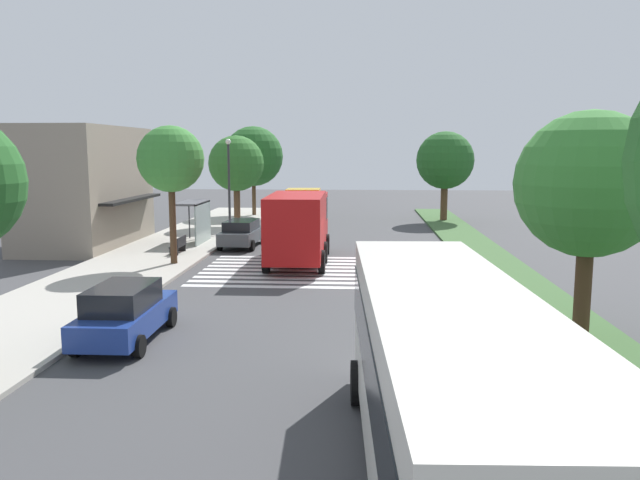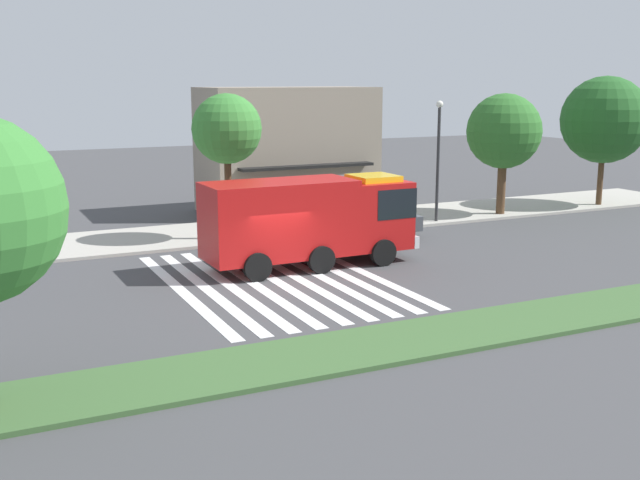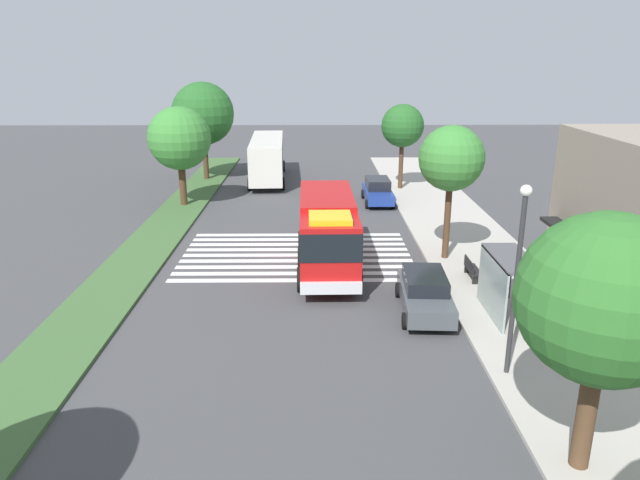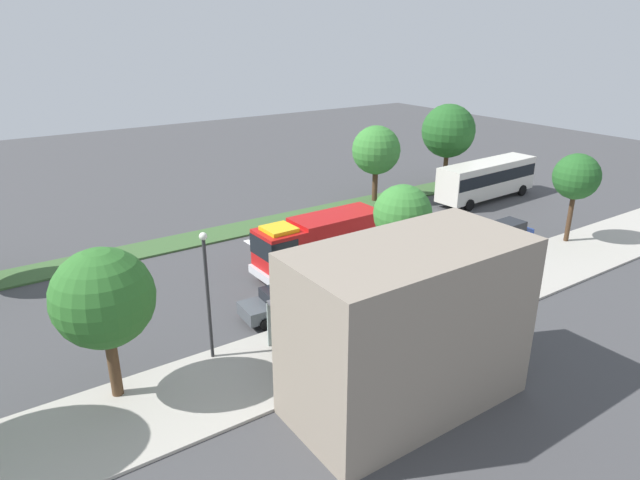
% 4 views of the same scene
% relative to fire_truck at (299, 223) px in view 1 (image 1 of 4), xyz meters
% --- Properties ---
extents(ground_plane, '(120.00, 120.00, 0.00)m').
position_rel_fire_truck_xyz_m(ground_plane, '(-2.04, -1.57, -2.02)').
color(ground_plane, '#424244').
extents(sidewalk, '(60.00, 5.61, 0.14)m').
position_rel_fire_truck_xyz_m(sidewalk, '(-2.04, 7.86, -1.95)').
color(sidewalk, '#ADA89E').
rests_on(sidewalk, ground_plane).
extents(median_strip, '(60.00, 3.00, 0.14)m').
position_rel_fire_truck_xyz_m(median_strip, '(-2.04, -9.68, -1.95)').
color(median_strip, '#3D6033').
rests_on(median_strip, ground_plane).
extents(crosswalk, '(7.65, 11.91, 0.01)m').
position_rel_fire_truck_xyz_m(crosswalk, '(-2.37, -1.57, -2.01)').
color(crosswalk, silver).
rests_on(crosswalk, ground_plane).
extents(fire_truck, '(8.78, 2.98, 3.56)m').
position_rel_fire_truck_xyz_m(fire_truck, '(0.00, 0.00, 0.00)').
color(fire_truck, '#B71414').
rests_on(fire_truck, ground_plane).
extents(parked_car_west, '(4.62, 2.06, 1.73)m').
position_rel_fire_truck_xyz_m(parked_car_west, '(-13.63, 3.85, -1.14)').
color(parked_car_west, navy).
rests_on(parked_car_west, ground_plane).
extents(parked_car_mid, '(4.77, 2.27, 1.60)m').
position_rel_fire_truck_xyz_m(parked_car_mid, '(4.70, 3.85, -1.19)').
color(parked_car_mid, '#474C51').
rests_on(parked_car_mid, ground_plane).
extents(transit_bus, '(10.97, 3.25, 3.47)m').
position_rel_fire_truck_xyz_m(transit_bus, '(-21.59, -4.54, 0.05)').
color(transit_bus, silver).
rests_on(transit_bus, ground_plane).
extents(bus_stop_shelter, '(3.50, 1.40, 2.46)m').
position_rel_fire_truck_xyz_m(bus_stop_shelter, '(5.37, 6.69, -0.13)').
color(bus_stop_shelter, '#4C4C51').
rests_on(bus_stop_shelter, sidewalk).
extents(bench_near_shelter, '(1.60, 0.50, 0.90)m').
position_rel_fire_truck_xyz_m(bench_near_shelter, '(1.37, 6.66, -1.43)').
color(bench_near_shelter, black).
rests_on(bench_near_shelter, sidewalk).
extents(street_lamp, '(0.36, 0.36, 6.24)m').
position_rel_fire_truck_xyz_m(street_lamp, '(9.73, 5.65, 1.80)').
color(street_lamp, '#2D2D30').
rests_on(street_lamp, sidewalk).
extents(storefront_building, '(9.71, 5.65, 7.02)m').
position_rel_fire_truck_xyz_m(storefront_building, '(4.41, 13.08, 1.49)').
color(storefront_building, gray).
rests_on(storefront_building, ground_plane).
extents(sidewalk_tree_west, '(3.21, 3.21, 6.70)m').
position_rel_fire_truck_xyz_m(sidewalk_tree_west, '(-1.57, 6.05, 3.18)').
color(sidewalk_tree_west, '#47301E').
rests_on(sidewalk_tree_west, sidewalk).
extents(sidewalk_tree_east, '(4.07, 4.07, 6.58)m').
position_rel_fire_truck_xyz_m(sidewalk_tree_east, '(14.24, 6.05, 2.63)').
color(sidewalk_tree_east, '#513823').
rests_on(sidewalk_tree_east, sidewalk).
extents(sidewalk_tree_far_east, '(5.06, 5.06, 7.52)m').
position_rel_fire_truck_xyz_m(sidewalk_tree_far_east, '(21.54, 6.05, 3.10)').
color(sidewalk_tree_far_east, '#513823').
rests_on(sidewalk_tree_far_east, sidewalk).
extents(median_tree_west, '(4.24, 4.24, 6.68)m').
position_rel_fire_truck_xyz_m(median_tree_west, '(-12.81, -9.68, 2.65)').
color(median_tree_west, '#47301E').
rests_on(median_tree_west, median_strip).
extents(median_tree_center, '(4.52, 4.52, 6.98)m').
position_rel_fire_truck_xyz_m(median_tree_center, '(18.66, -9.68, 2.81)').
color(median_tree_center, '#513823').
rests_on(median_tree_center, median_strip).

